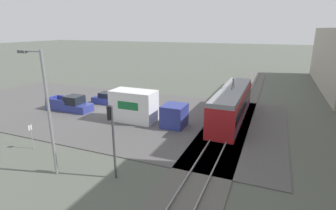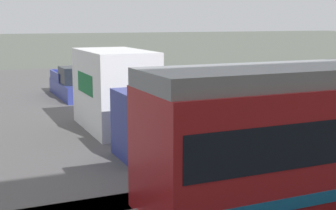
# 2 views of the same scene
# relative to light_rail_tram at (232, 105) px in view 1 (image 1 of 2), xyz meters

# --- Properties ---
(ground_plane) EXTENTS (320.00, 320.00, 0.00)m
(ground_plane) POSITION_rel_light_rail_tram_xyz_m (2.35, -15.87, -1.78)
(ground_plane) COLOR #565B51
(road_surface) EXTENTS (20.28, 43.44, 0.08)m
(road_surface) POSITION_rel_light_rail_tram_xyz_m (2.35, -15.87, -1.74)
(road_surface) COLOR #565454
(road_surface) RESTS_ON ground
(rail_bed) EXTENTS (73.90, 4.40, 0.22)m
(rail_bed) POSITION_rel_light_rail_tram_xyz_m (2.35, 0.00, -1.73)
(rail_bed) COLOR #5B5954
(rail_bed) RESTS_ON ground
(light_rail_tram) EXTENTS (13.58, 2.78, 4.64)m
(light_rail_tram) POSITION_rel_light_rail_tram_xyz_m (0.00, 0.00, 0.00)
(light_rail_tram) COLOR #B21E23
(light_rail_tram) RESTS_ON ground
(box_truck) EXTENTS (2.55, 8.30, 3.39)m
(box_truck) POSITION_rel_light_rail_tram_xyz_m (4.52, -8.64, -0.14)
(box_truck) COLOR navy
(box_truck) RESTS_ON ground
(pickup_truck) EXTENTS (2.05, 5.86, 1.92)m
(pickup_truck) POSITION_rel_light_rail_tram_xyz_m (4.21, -19.03, -0.98)
(pickup_truck) COLOR navy
(pickup_truck) RESTS_ON ground
(sedan_car_0) EXTENTS (1.89, 4.31, 1.52)m
(sedan_car_0) POSITION_rel_light_rail_tram_xyz_m (-0.13, -16.38, -1.08)
(sedan_car_0) COLOR navy
(sedan_car_0) RESTS_ON ground
(traffic_light_pole) EXTENTS (0.28, 0.47, 5.15)m
(traffic_light_pole) POSITION_rel_light_rail_tram_xyz_m (15.08, -5.37, 1.56)
(traffic_light_pole) COLOR #47474C
(traffic_light_pole) RESTS_ON ground
(street_lamp_near_crossing) EXTENTS (0.36, 1.95, 8.63)m
(street_lamp_near_crossing) POSITION_rel_light_rail_tram_xyz_m (16.19, -9.66, 3.17)
(street_lamp_near_crossing) COLOR gray
(street_lamp_near_crossing) RESTS_ON ground
(no_parking_sign) EXTENTS (0.32, 0.08, 2.13)m
(no_parking_sign) POSITION_rel_light_rail_tram_xyz_m (13.87, -14.39, -0.48)
(no_parking_sign) COLOR gray
(no_parking_sign) RESTS_ON ground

